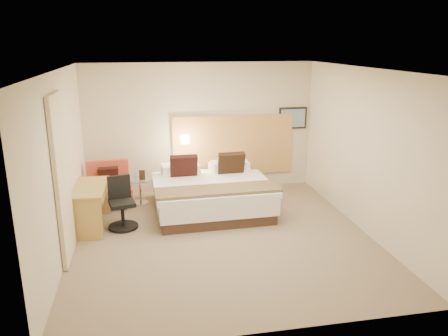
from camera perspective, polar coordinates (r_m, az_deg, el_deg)
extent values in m
cube|color=#7B6952|center=(7.28, -0.22, -9.08)|extent=(4.80, 5.00, 0.02)
cube|color=white|center=(6.59, -0.24, 12.84)|extent=(4.80, 5.00, 0.02)
cube|color=beige|center=(9.23, -3.09, 5.25)|extent=(4.80, 0.02, 2.70)
cube|color=beige|center=(4.49, 5.67, -6.75)|extent=(4.80, 0.02, 2.70)
cube|color=beige|center=(6.81, -20.59, 0.28)|extent=(0.02, 5.00, 2.70)
cube|color=beige|center=(7.61, 17.92, 2.13)|extent=(0.02, 5.00, 2.70)
cube|color=tan|center=(9.39, 1.22, 2.97)|extent=(2.60, 0.04, 1.30)
cube|color=black|center=(9.64, 8.97, 6.46)|extent=(0.62, 0.03, 0.47)
cube|color=#758CA1|center=(9.63, 9.01, 6.44)|extent=(0.54, 0.01, 0.39)
cylinder|color=silver|center=(9.14, -5.17, 3.83)|extent=(0.02, 0.12, 0.02)
cube|color=#F7E5C0|center=(9.08, -5.14, 3.75)|extent=(0.15, 0.15, 0.15)
cube|color=beige|center=(6.60, -20.40, -1.37)|extent=(0.06, 0.90, 2.42)
cylinder|color=#99C5ED|center=(8.71, -11.46, -0.95)|extent=(0.06, 0.06, 0.18)
cube|color=#332014|center=(8.69, -10.65, -0.88)|extent=(0.12, 0.05, 0.19)
cube|color=#3C281E|center=(8.39, -1.76, -4.79)|extent=(2.06, 2.06, 0.19)
cube|color=white|center=(8.30, -1.77, -3.19)|extent=(2.13, 2.13, 0.31)
cube|color=white|center=(7.97, -1.40, -2.46)|extent=(2.17, 1.55, 0.10)
cube|color=silver|center=(8.88, -5.85, -0.29)|extent=(0.73, 0.41, 0.19)
cube|color=white|center=(9.04, 0.42, 0.09)|extent=(0.73, 0.41, 0.19)
cube|color=white|center=(8.59, -5.66, -0.13)|extent=(0.73, 0.41, 0.19)
cube|color=white|center=(8.76, 0.81, 0.26)|extent=(0.73, 0.41, 0.19)
cube|color=black|center=(8.38, -5.29, 0.04)|extent=(0.52, 0.29, 0.53)
cube|color=black|center=(8.53, 0.92, 0.41)|extent=(0.52, 0.29, 0.53)
cube|color=#B56A25|center=(7.56, -0.80, -2.89)|extent=(2.19, 0.63, 0.05)
cube|color=#9A6048|center=(8.57, -16.59, -5.33)|extent=(0.09, 0.09, 0.10)
cube|color=#A97C4F|center=(8.60, -12.30, -4.95)|extent=(0.09, 0.09, 0.10)
cube|color=#9F894B|center=(9.10, -16.71, -4.08)|extent=(0.09, 0.09, 0.10)
cube|color=#9B6649|center=(9.13, -12.67, -3.72)|extent=(0.09, 0.09, 0.10)
cube|color=#AE392E|center=(8.78, -14.66, -3.27)|extent=(0.89, 0.80, 0.30)
cube|color=#B64330|center=(8.94, -14.95, -0.43)|extent=(0.81, 0.22, 0.45)
cube|color=black|center=(8.86, -14.87, -1.06)|extent=(0.40, 0.24, 0.39)
cylinder|color=silver|center=(8.88, -10.79, -4.45)|extent=(0.31, 0.31, 0.02)
cylinder|color=silver|center=(8.80, -10.88, -3.00)|extent=(0.04, 0.04, 0.46)
cylinder|color=white|center=(8.73, -10.96, -1.53)|extent=(0.46, 0.46, 0.01)
cube|color=#A68C41|center=(7.74, -17.17, -2.45)|extent=(0.59, 1.20, 0.04)
cube|color=tan|center=(7.35, -17.54, -6.54)|extent=(0.49, 0.06, 0.70)
cube|color=tan|center=(8.37, -16.44, -3.65)|extent=(0.49, 0.06, 0.70)
cube|color=tan|center=(7.75, -16.77, -2.99)|extent=(0.49, 1.12, 0.10)
cylinder|color=black|center=(7.79, -12.99, -7.44)|extent=(0.60, 0.60, 0.04)
cylinder|color=black|center=(7.71, -13.09, -5.99)|extent=(0.07, 0.07, 0.39)
cube|color=black|center=(7.63, -13.19, -4.51)|extent=(0.48, 0.48, 0.07)
cube|color=black|center=(7.72, -13.55, -2.38)|extent=(0.39, 0.13, 0.41)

